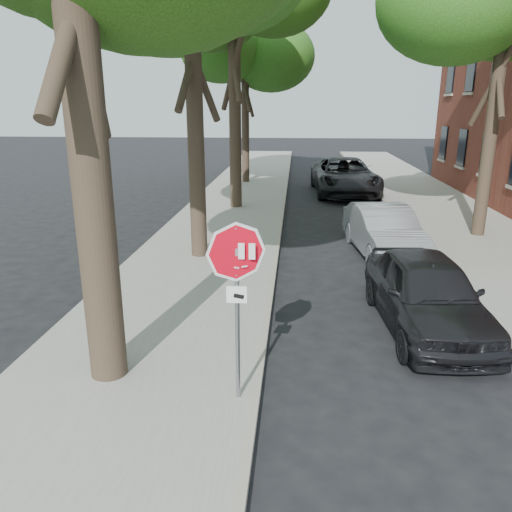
% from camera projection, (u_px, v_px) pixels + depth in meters
% --- Properties ---
extents(ground, '(120.00, 120.00, 0.00)m').
position_uv_depth(ground, '(286.00, 406.00, 7.22)').
color(ground, black).
rests_on(ground, ground).
extents(sidewalk_left, '(4.00, 55.00, 0.12)m').
position_uv_depth(sidewalk_left, '(227.00, 218.00, 18.83)').
color(sidewalk_left, gray).
rests_on(sidewalk_left, ground).
extents(sidewalk_right, '(4.00, 55.00, 0.12)m').
position_uv_depth(sidewalk_right, '(458.00, 222.00, 18.18)').
color(sidewalk_right, gray).
rests_on(sidewalk_right, ground).
extents(curb_left, '(0.12, 55.00, 0.13)m').
position_uv_depth(curb_left, '(281.00, 219.00, 18.67)').
color(curb_left, '#9E9384').
rests_on(curb_left, ground).
extents(curb_right, '(0.12, 55.00, 0.13)m').
position_uv_depth(curb_right, '(401.00, 221.00, 18.34)').
color(curb_right, '#9E9384').
rests_on(curb_right, ground).
extents(stop_sign, '(0.76, 0.34, 2.61)m').
position_uv_depth(stop_sign, '(237.00, 278.00, 6.68)').
color(stop_sign, gray).
rests_on(stop_sign, sidewalk_left).
extents(tree_far, '(5.29, 4.91, 9.33)m').
position_uv_depth(tree_far, '(245.00, 42.00, 25.45)').
color(tree_far, black).
rests_on(tree_far, sidewalk_left).
extents(car_a, '(2.04, 4.41, 1.47)m').
position_uv_depth(car_a, '(426.00, 293.00, 9.53)').
color(car_a, black).
rests_on(car_a, ground).
extents(car_b, '(2.01, 4.43, 1.41)m').
position_uv_depth(car_b, '(384.00, 231.00, 14.27)').
color(car_b, '#97999F').
rests_on(car_b, ground).
extents(car_d, '(3.16, 6.33, 1.72)m').
position_uv_depth(car_d, '(345.00, 176.00, 23.98)').
color(car_d, black).
rests_on(car_d, ground).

